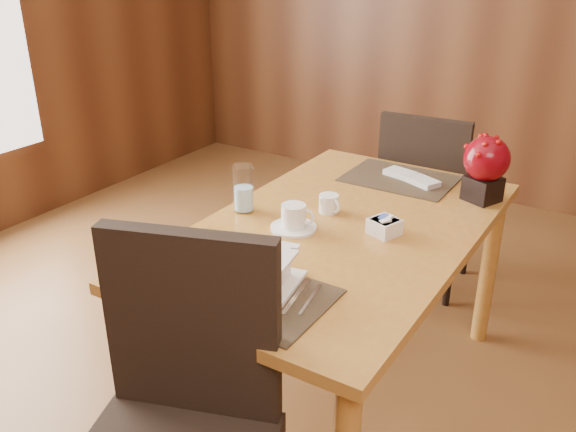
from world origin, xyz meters
The scene contains 13 objects.
dining_table centered at (0.00, 0.60, 0.65)m, with size 0.90×1.50×0.75m.
placemat_near centered at (0.00, 0.05, 0.75)m, with size 0.45×0.33×0.01m, color black.
placemat_far centered at (0.00, 1.15, 0.75)m, with size 0.45×0.33×0.01m, color black.
soup_setting centered at (-0.03, 0.08, 0.80)m, with size 0.31×0.31×0.11m.
coffee_cup centered at (-0.13, 0.49, 0.79)m, with size 0.16×0.16×0.09m.
water_glass centered at (-0.37, 0.53, 0.84)m, with size 0.08×0.08×0.18m, color white.
creamer_jug centered at (-0.09, 0.69, 0.78)m, with size 0.09×0.09×0.07m, color white, non-canonical shape.
sugar_caddy centered at (0.16, 0.62, 0.78)m, with size 0.09×0.09×0.06m, color white.
berry_decor centered at (0.36, 1.10, 0.90)m, with size 0.18×0.18×0.26m.
napkins_far centered at (0.06, 1.15, 0.77)m, with size 0.25×0.09×0.02m, color silver, non-canonical shape.
bread_plate centered at (-0.37, 0.07, 0.75)m, with size 0.14×0.14×0.01m, color white.
near_chair centered at (0.02, -0.30, 0.59)m, with size 0.62×0.62×1.04m.
far_chair centered at (-0.02, 1.56, 0.53)m, with size 0.47×0.48×0.95m.
Camera 1 is at (0.89, -1.16, 1.68)m, focal length 38.00 mm.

